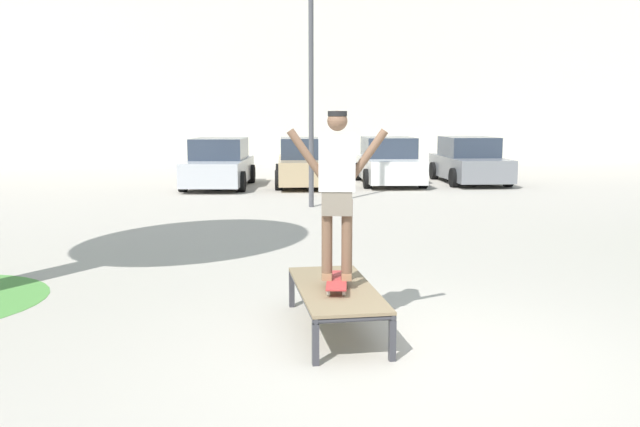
{
  "coord_description": "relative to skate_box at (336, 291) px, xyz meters",
  "views": [
    {
      "loc": [
        -1.47,
        -5.69,
        2.2
      ],
      "look_at": [
        -0.59,
        2.34,
        1.0
      ],
      "focal_mm": 37.19,
      "sensor_mm": 36.0,
      "label": 1
    }
  ],
  "objects": [
    {
      "name": "light_post",
      "position": [
        0.64,
        9.32,
        3.41
      ],
      "size": [
        0.36,
        0.36,
        5.83
      ],
      "color": "#4C4C51",
      "rests_on": "ground"
    },
    {
      "name": "car_tan",
      "position": [
        0.94,
        14.35,
        0.28
      ],
      "size": [
        2.08,
        4.28,
        1.5
      ],
      "color": "tan",
      "rests_on": "ground"
    },
    {
      "name": "skate_box",
      "position": [
        0.0,
        0.0,
        0.0
      ],
      "size": [
        0.85,
        1.93,
        0.46
      ],
      "color": "#38383D",
      "rests_on": "ground"
    },
    {
      "name": "skater",
      "position": [
        0.0,
        -0.05,
        1.12
      ],
      "size": [
        1.0,
        0.33,
        1.69
      ],
      "color": "brown",
      "rests_on": "skateboard"
    },
    {
      "name": "car_silver",
      "position": [
        -1.76,
        14.17,
        0.28
      ],
      "size": [
        2.28,
        4.37,
        1.5
      ],
      "color": "#B7BABF",
      "rests_on": "ground"
    },
    {
      "name": "car_white",
      "position": [
        3.65,
        14.51,
        0.28
      ],
      "size": [
        2.09,
        4.29,
        1.5
      ],
      "color": "silver",
      "rests_on": "ground"
    },
    {
      "name": "skateboard",
      "position": [
        0.0,
        -0.05,
        0.12
      ],
      "size": [
        0.32,
        0.82,
        0.09
      ],
      "color": "#B23333",
      "rests_on": "skate_box"
    },
    {
      "name": "building_facade",
      "position": [
        -1.33,
        25.21,
        7.0
      ],
      "size": [
        40.86,
        4.0,
        14.83
      ],
      "primitive_type": "cube",
      "color": "silver",
      "rests_on": "ground"
    },
    {
      "name": "car_grey",
      "position": [
        6.35,
        14.57,
        0.28
      ],
      "size": [
        2.04,
        4.26,
        1.5
      ],
      "color": "slate",
      "rests_on": "ground"
    },
    {
      "name": "ground_plane",
      "position": [
        0.59,
        -0.84,
        -0.41
      ],
      "size": [
        120.0,
        120.0,
        0.0
      ],
      "primitive_type": "plane",
      "color": "#B2AA9E"
    }
  ]
}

